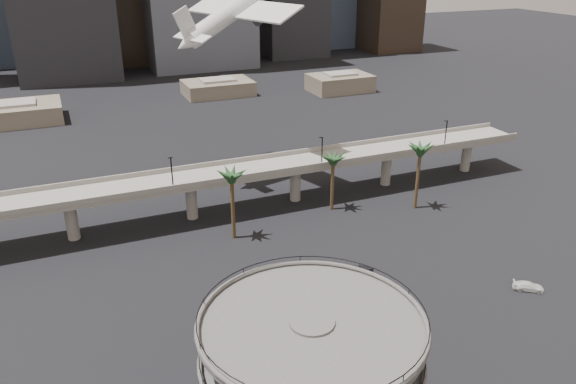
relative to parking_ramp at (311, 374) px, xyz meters
name	(u,v)px	position (x,y,z in m)	size (l,w,h in m)	color
parking_ramp	(311,374)	(0.00, 0.00, 0.00)	(22.20, 22.20, 17.35)	#494644
overpass	(245,175)	(13.00, 59.00, -2.50)	(130.00, 9.30, 14.70)	gray
palm_trees	(332,163)	(27.02, 48.65, 1.59)	(42.40, 10.40, 14.00)	#4C3A20
low_buildings	(181,96)	(19.89, 146.30, -6.97)	(135.00, 27.50, 6.80)	brown
airborne_jet	(243,5)	(19.76, 76.85, 28.03)	(33.78, 31.92, 18.37)	silver
car_a	(340,299)	(15.16, 21.88, -9.00)	(1.98, 4.92, 1.68)	#AD3D18
car_b	(360,272)	(21.83, 27.65, -9.06)	(1.64, 4.72, 1.55)	black
car_c	(528,286)	(43.81, 13.95, -9.17)	(1.85, 4.56, 1.32)	white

